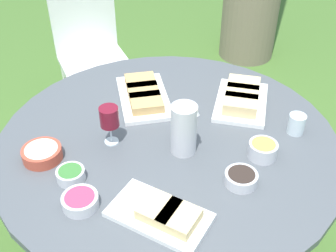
# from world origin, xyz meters

# --- Properties ---
(ground_plane) EXTENTS (40.00, 40.00, 0.00)m
(ground_plane) POSITION_xyz_m (0.00, 0.00, 0.00)
(ground_plane) COLOR #446B2B
(dining_table) EXTENTS (1.45, 1.45, 0.73)m
(dining_table) POSITION_xyz_m (0.00, 0.00, 0.63)
(dining_table) COLOR #4C4C51
(dining_table) RESTS_ON ground_plane
(chair_near_left) EXTENTS (0.60, 0.60, 0.89)m
(chair_near_left) POSITION_xyz_m (-0.79, 1.06, 0.52)
(chair_near_left) COLOR white
(chair_near_left) RESTS_ON ground_plane
(water_pitcher) EXTENTS (0.11, 0.10, 0.22)m
(water_pitcher) POSITION_xyz_m (0.08, -0.07, 0.84)
(water_pitcher) COLOR silver
(water_pitcher) RESTS_ON dining_table
(wine_glass) EXTENTS (0.08, 0.08, 0.17)m
(wine_glass) POSITION_xyz_m (-0.22, -0.08, 0.85)
(wine_glass) COLOR silver
(wine_glass) RESTS_ON dining_table
(platter_bread_main) EXTENTS (0.38, 0.28, 0.06)m
(platter_bread_main) POSITION_xyz_m (0.09, -0.44, 0.75)
(platter_bread_main) COLOR white
(platter_bread_main) RESTS_ON dining_table
(platter_charcuterie) EXTENTS (0.23, 0.35, 0.08)m
(platter_charcuterie) POSITION_xyz_m (0.28, 0.32, 0.76)
(platter_charcuterie) COLOR white
(platter_charcuterie) RESTS_ON dining_table
(platter_sandwich_side) EXTENTS (0.36, 0.45, 0.06)m
(platter_sandwich_side) POSITION_xyz_m (-0.18, 0.25, 0.76)
(platter_sandwich_side) COLOR white
(platter_sandwich_side) RESTS_ON dining_table
(bowl_fries) EXTENTS (0.12, 0.12, 0.07)m
(bowl_fries) POSITION_xyz_m (0.39, -0.03, 0.76)
(bowl_fries) COLOR silver
(bowl_fries) RESTS_ON dining_table
(bowl_salad) EXTENTS (0.11, 0.11, 0.05)m
(bowl_salad) POSITION_xyz_m (-0.30, -0.33, 0.75)
(bowl_salad) COLOR silver
(bowl_salad) RESTS_ON dining_table
(bowl_olives) EXTENTS (0.12, 0.12, 0.05)m
(bowl_olives) POSITION_xyz_m (0.33, -0.20, 0.75)
(bowl_olives) COLOR silver
(bowl_olives) RESTS_ON dining_table
(bowl_dip_red) EXTENTS (0.13, 0.13, 0.05)m
(bowl_dip_red) POSITION_xyz_m (-0.21, -0.44, 0.75)
(bowl_dip_red) COLOR silver
(bowl_dip_red) RESTS_ON dining_table
(bowl_dip_cream) EXTENTS (0.16, 0.16, 0.05)m
(bowl_dip_cream) POSITION_xyz_m (-0.46, -0.24, 0.76)
(bowl_dip_cream) COLOR #B74733
(bowl_dip_cream) RESTS_ON dining_table
(cup_water_near) EXTENTS (0.07, 0.07, 0.09)m
(cup_water_near) POSITION_xyz_m (0.53, 0.16, 0.77)
(cup_water_near) COLOR silver
(cup_water_near) RESTS_ON dining_table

